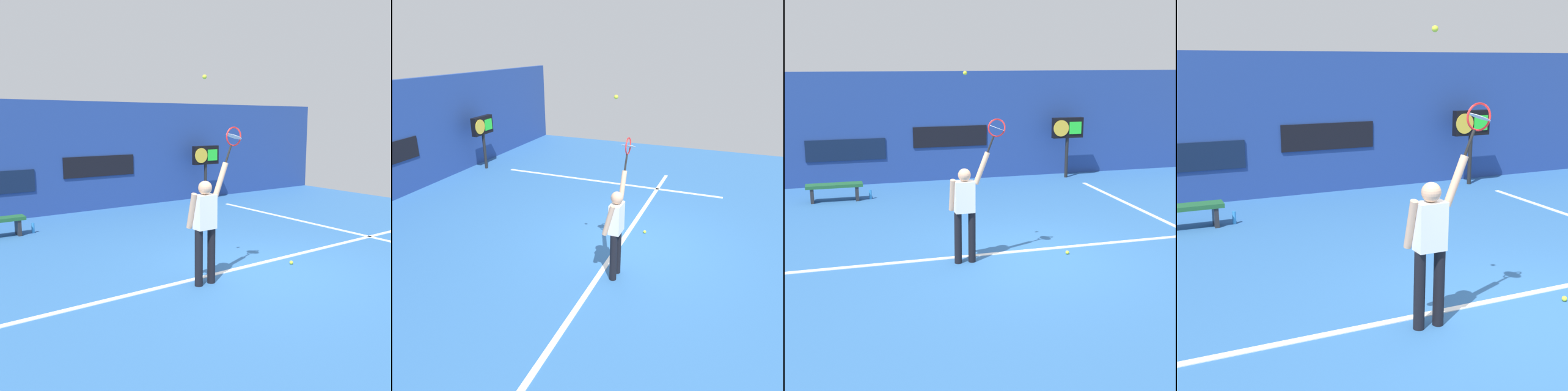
{
  "view_description": "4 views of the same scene",
  "coord_description": "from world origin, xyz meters",
  "views": [
    {
      "loc": [
        -5.5,
        -5.58,
        2.61
      ],
      "look_at": [
        -1.2,
        0.44,
        1.41
      ],
      "focal_mm": 42.13,
      "sensor_mm": 36.0,
      "label": 1
    },
    {
      "loc": [
        -7.14,
        -1.74,
        4.05
      ],
      "look_at": [
        -0.94,
        0.78,
        1.41
      ],
      "focal_mm": 35.2,
      "sensor_mm": 36.0,
      "label": 2
    },
    {
      "loc": [
        -3.46,
        -8.94,
        3.49
      ],
      "look_at": [
        -0.93,
        0.28,
        1.16
      ],
      "focal_mm": 51.21,
      "sensor_mm": 36.0,
      "label": 3
    },
    {
      "loc": [
        -4.22,
        -5.01,
        2.95
      ],
      "look_at": [
        -1.62,
        0.86,
        1.41
      ],
      "focal_mm": 51.5,
      "sensor_mm": 36.0,
      "label": 4
    }
  ],
  "objects": [
    {
      "name": "tennis_ball",
      "position": [
        -1.22,
        0.18,
        3.28
      ],
      "size": [
        0.07,
        0.07,
        0.07
      ],
      "primitive_type": "sphere",
      "color": "#CCE033"
    },
    {
      "name": "water_bottle",
      "position": [
        -2.5,
        5.22,
        0.12
      ],
      "size": [
        0.07,
        0.07,
        0.24
      ],
      "primitive_type": "cylinder",
      "color": "#338CD8",
      "rests_on": "ground_plane"
    },
    {
      "name": "court_baseline",
      "position": [
        0.0,
        0.38,
        0.01
      ],
      "size": [
        10.0,
        0.1,
        0.01
      ],
      "primitive_type": "cube",
      "color": "white",
      "rests_on": "ground_plane"
    },
    {
      "name": "ground_plane",
      "position": [
        0.0,
        0.0,
        0.0
      ],
      "size": [
        18.0,
        18.0,
        0.0
      ],
      "primitive_type": "plane",
      "color": "#2D609E"
    },
    {
      "name": "back_wall",
      "position": [
        0.0,
        7.09,
        1.59
      ],
      "size": [
        18.0,
        0.2,
        3.17
      ],
      "primitive_type": "cube",
      "color": "navy",
      "rests_on": "ground_plane"
    },
    {
      "name": "court_sideline",
      "position": [
        3.63,
        2.0,
        0.01
      ],
      "size": [
        0.1,
        7.0,
        0.01
      ],
      "primitive_type": "cube",
      "color": "white",
      "rests_on": "ground_plane"
    },
    {
      "name": "sponsor_banner_center",
      "position": [
        0.0,
        6.97,
        1.3
      ],
      "size": [
        2.2,
        0.03,
        0.6
      ],
      "primitive_type": "cube",
      "color": "black"
    },
    {
      "name": "tennis_player",
      "position": [
        -1.25,
        0.11,
        1.01
      ],
      "size": [
        0.7,
        0.31,
        1.97
      ],
      "color": "black",
      "rests_on": "ground_plane"
    },
    {
      "name": "tennis_racket",
      "position": [
        -0.7,
        0.1,
        2.33
      ],
      "size": [
        0.41,
        0.27,
        0.62
      ],
      "color": "black"
    },
    {
      "name": "spare_ball",
      "position": [
        0.66,
        0.01,
        0.03
      ],
      "size": [
        0.07,
        0.07,
        0.07
      ],
      "primitive_type": "sphere",
      "color": "#CCE033",
      "rests_on": "ground_plane"
    },
    {
      "name": "scoreboard_clock",
      "position": [
        3.46,
        6.41,
        1.42
      ],
      "size": [
        0.96,
        0.2,
        1.81
      ],
      "color": "black",
      "rests_on": "ground_plane"
    }
  ]
}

